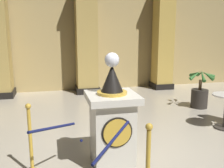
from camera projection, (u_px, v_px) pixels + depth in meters
The scene contains 8 objects.
ground_plane at pixel (129, 159), 4.08m from camera, with size 12.57×12.57×0.00m, color #B2A893.
back_wall at pixel (84, 38), 8.80m from camera, with size 12.57×0.16×3.66m, color tan.
pedestal_clock at pixel (112, 122), 3.82m from camera, with size 0.75×0.75×1.73m.
stanchion_near at pixel (31, 150), 3.58m from camera, with size 0.24×0.24×1.06m.
velvet_rope at pixel (81, 134), 3.10m from camera, with size 1.26×1.26×0.22m.
column_right at pixel (163, 40), 8.95m from camera, with size 0.72×0.72×3.51m.
column_centre_rear at pixel (86, 41), 8.32m from camera, with size 0.81×0.81×3.51m.
potted_palm_right at pixel (200, 94), 6.82m from camera, with size 0.76×0.72×1.08m.
Camera 1 is at (-1.14, -3.59, 2.01)m, focal length 40.42 mm.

